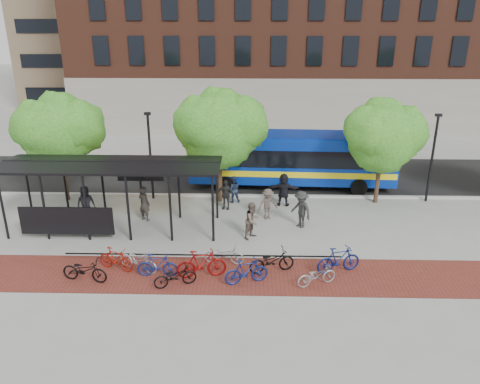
{
  "coord_description": "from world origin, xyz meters",
  "views": [
    {
      "loc": [
        -1.21,
        -21.99,
        10.25
      ],
      "look_at": [
        -1.78,
        0.59,
        1.6
      ],
      "focal_mm": 35.0,
      "sensor_mm": 36.0,
      "label": 1
    }
  ],
  "objects_px": {
    "bike_5": "(201,264)",
    "bike_8": "(272,261)",
    "lamp_post_left": "(150,154)",
    "pedestrian_3": "(268,204)",
    "bike_10": "(317,275)",
    "pedestrian_9": "(301,209)",
    "pedestrian_2": "(233,189)",
    "bike_7": "(246,271)",
    "lamp_post_right": "(432,156)",
    "pedestrian_8": "(253,220)",
    "bike_0": "(85,270)",
    "pedestrian_0": "(86,203)",
    "pedestrian_1": "(144,204)",
    "tree_a": "(60,129)",
    "bike_11": "(339,260)",
    "bike_3": "(157,265)",
    "tree_c": "(384,134)",
    "bus": "(292,156)",
    "pedestrian_4": "(226,195)",
    "bike_2": "(138,260)",
    "bike_6": "(224,254)",
    "bike_4": "(175,276)",
    "bus_shelter": "(110,172)",
    "pedestrian_5": "(283,190)",
    "bike_1": "(116,259)",
    "tree_b": "(221,126)"
  },
  "relations": [
    {
      "from": "bike_6",
      "to": "bike_8",
      "type": "relative_size",
      "value": 0.89
    },
    {
      "from": "pedestrian_1",
      "to": "pedestrian_2",
      "type": "relative_size",
      "value": 1.19
    },
    {
      "from": "bike_4",
      "to": "pedestrian_8",
      "type": "distance_m",
      "value": 5.42
    },
    {
      "from": "bike_5",
      "to": "bike_10",
      "type": "relative_size",
      "value": 1.22
    },
    {
      "from": "lamp_post_right",
      "to": "bike_0",
      "type": "xyz_separation_m",
      "value": [
        -16.94,
        -9.18,
        -2.24
      ]
    },
    {
      "from": "bike_0",
      "to": "bus",
      "type": "bearing_deg",
      "value": -28.47
    },
    {
      "from": "pedestrian_9",
      "to": "bike_5",
      "type": "bearing_deg",
      "value": -80.81
    },
    {
      "from": "bike_11",
      "to": "pedestrian_8",
      "type": "relative_size",
      "value": 1.06
    },
    {
      "from": "bike_3",
      "to": "bike_8",
      "type": "distance_m",
      "value": 4.76
    },
    {
      "from": "lamp_post_right",
      "to": "pedestrian_2",
      "type": "bearing_deg",
      "value": -177.65
    },
    {
      "from": "bike_10",
      "to": "pedestrian_0",
      "type": "relative_size",
      "value": 0.9
    },
    {
      "from": "tree_c",
      "to": "bus",
      "type": "relative_size",
      "value": 0.47
    },
    {
      "from": "pedestrian_0",
      "to": "bike_8",
      "type": "bearing_deg",
      "value": -59.01
    },
    {
      "from": "tree_c",
      "to": "pedestrian_2",
      "type": "relative_size",
      "value": 3.74
    },
    {
      "from": "bus_shelter",
      "to": "bike_6",
      "type": "height_order",
      "value": "bus_shelter"
    },
    {
      "from": "pedestrian_9",
      "to": "pedestrian_2",
      "type": "bearing_deg",
      "value": -171.36
    },
    {
      "from": "bike_2",
      "to": "bike_10",
      "type": "xyz_separation_m",
      "value": [
        7.41,
        -0.93,
        -0.06
      ]
    },
    {
      "from": "lamp_post_right",
      "to": "pedestrian_1",
      "type": "relative_size",
      "value": 2.71
    },
    {
      "from": "tree_b",
      "to": "bike_7",
      "type": "relative_size",
      "value": 3.56
    },
    {
      "from": "tree_a",
      "to": "bike_0",
      "type": "height_order",
      "value": "tree_a"
    },
    {
      "from": "tree_a",
      "to": "pedestrian_3",
      "type": "bearing_deg",
      "value": -12.24
    },
    {
      "from": "bike_3",
      "to": "pedestrian_0",
      "type": "relative_size",
      "value": 0.9
    },
    {
      "from": "bike_1",
      "to": "bike_8",
      "type": "distance_m",
      "value": 6.6
    },
    {
      "from": "bus_shelter",
      "to": "pedestrian_5",
      "type": "height_order",
      "value": "bus_shelter"
    },
    {
      "from": "bike_6",
      "to": "pedestrian_3",
      "type": "distance_m",
      "value": 5.28
    },
    {
      "from": "lamp_post_left",
      "to": "pedestrian_3",
      "type": "height_order",
      "value": "lamp_post_left"
    },
    {
      "from": "bike_5",
      "to": "pedestrian_2",
      "type": "xyz_separation_m",
      "value": [
        1.0,
        8.29,
        0.17
      ]
    },
    {
      "from": "bike_6",
      "to": "pedestrian_5",
      "type": "xyz_separation_m",
      "value": [
        2.97,
        6.74,
        0.49
      ]
    },
    {
      "from": "pedestrian_1",
      "to": "pedestrian_9",
      "type": "height_order",
      "value": "pedestrian_9"
    },
    {
      "from": "tree_c",
      "to": "bike_10",
      "type": "distance_m",
      "value": 10.74
    },
    {
      "from": "tree_a",
      "to": "lamp_post_right",
      "type": "height_order",
      "value": "tree_a"
    },
    {
      "from": "bike_5",
      "to": "bike_8",
      "type": "xyz_separation_m",
      "value": [
        2.91,
        0.5,
        -0.11
      ]
    },
    {
      "from": "bike_7",
      "to": "pedestrian_2",
      "type": "height_order",
      "value": "pedestrian_2"
    },
    {
      "from": "pedestrian_1",
      "to": "pedestrian_8",
      "type": "relative_size",
      "value": 1.03
    },
    {
      "from": "pedestrian_4",
      "to": "pedestrian_8",
      "type": "height_order",
      "value": "pedestrian_8"
    },
    {
      "from": "bike_6",
      "to": "pedestrian_1",
      "type": "xyz_separation_m",
      "value": [
        -4.44,
        4.5,
        0.49
      ]
    },
    {
      "from": "pedestrian_3",
      "to": "bike_3",
      "type": "bearing_deg",
      "value": -150.86
    },
    {
      "from": "lamp_post_right",
      "to": "pedestrian_8",
      "type": "xyz_separation_m",
      "value": [
        -10.13,
        -5.04,
        -1.83
      ]
    },
    {
      "from": "bike_8",
      "to": "bike_10",
      "type": "xyz_separation_m",
      "value": [
        1.77,
        -0.98,
        -0.07
      ]
    },
    {
      "from": "bike_3",
      "to": "bike_2",
      "type": "bearing_deg",
      "value": 64.31
    },
    {
      "from": "bike_2",
      "to": "bike_3",
      "type": "relative_size",
      "value": 1.11
    },
    {
      "from": "tree_c",
      "to": "lamp_post_left",
      "type": "relative_size",
      "value": 1.16
    },
    {
      "from": "bike_7",
      "to": "pedestrian_8",
      "type": "distance_m",
      "value": 4.16
    },
    {
      "from": "pedestrian_4",
      "to": "tree_a",
      "type": "bearing_deg",
      "value": -174.66
    },
    {
      "from": "bus_shelter",
      "to": "pedestrian_9",
      "type": "height_order",
      "value": "bus_shelter"
    },
    {
      "from": "bike_7",
      "to": "pedestrian_3",
      "type": "relative_size",
      "value": 1.08
    },
    {
      "from": "pedestrian_2",
      "to": "pedestrian_9",
      "type": "xyz_separation_m",
      "value": [
        3.55,
        -3.3,
        0.18
      ]
    },
    {
      "from": "bike_2",
      "to": "bike_8",
      "type": "distance_m",
      "value": 5.64
    },
    {
      "from": "lamp_post_left",
      "to": "bike_4",
      "type": "relative_size",
      "value": 2.97
    },
    {
      "from": "pedestrian_8",
      "to": "pedestrian_9",
      "type": "distance_m",
      "value": 2.76
    }
  ]
}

